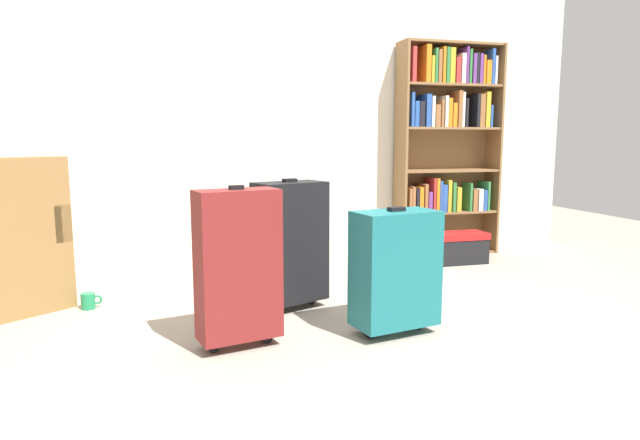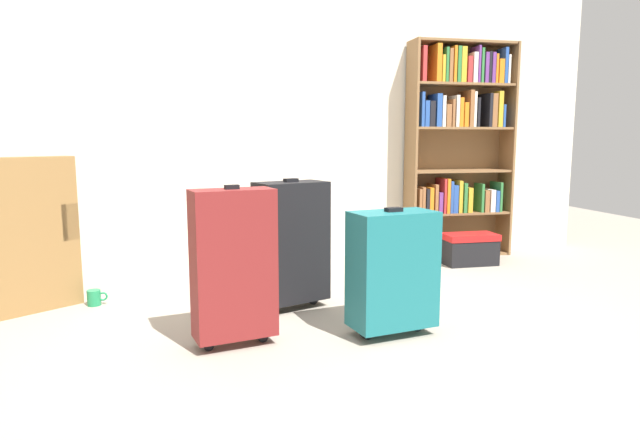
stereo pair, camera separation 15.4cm
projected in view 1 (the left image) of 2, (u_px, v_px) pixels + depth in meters
The scene contains 8 objects.
ground_plane at pixel (340, 335), 2.85m from camera, with size 9.50×9.50×0.00m, color #9E9384.
back_wall at pixel (270, 102), 4.49m from camera, with size 5.43×0.10×2.60m, color beige.
bookshelf at pixel (447, 137), 4.75m from camera, with size 0.90×0.26×1.80m.
mug at pixel (89, 301), 3.29m from camera, with size 0.12×0.08×0.10m.
storage_box at pixel (460, 247), 4.49m from camera, with size 0.42×0.23×0.25m.
suitcase_black at pixel (290, 242), 3.25m from camera, with size 0.46×0.35×0.77m.
suitcase_teal at pixel (395, 268), 2.83m from camera, with size 0.46×0.31×0.66m.
suitcase_dark_red at pixel (238, 265), 2.63m from camera, with size 0.42×0.26×0.79m.
Camera 1 is at (-0.83, -2.61, 1.00)m, focal length 31.09 mm.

